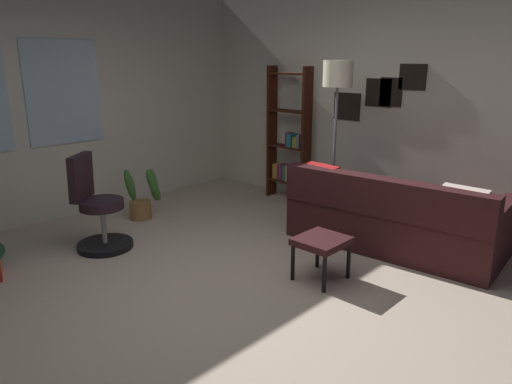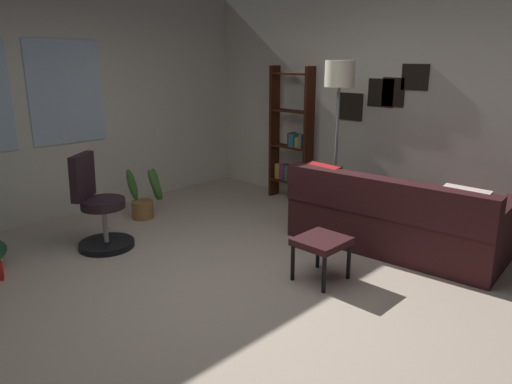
{
  "view_description": "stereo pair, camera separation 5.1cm",
  "coord_description": "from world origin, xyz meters",
  "px_view_note": "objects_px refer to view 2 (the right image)",
  "views": [
    {
      "loc": [
        -2.45,
        -2.65,
        1.91
      ],
      "look_at": [
        0.41,
        0.06,
        0.78
      ],
      "focal_mm": 33.47,
      "sensor_mm": 36.0,
      "label": 1
    },
    {
      "loc": [
        -2.42,
        -2.69,
        1.91
      ],
      "look_at": [
        0.41,
        0.06,
        0.78
      ],
      "focal_mm": 33.47,
      "sensor_mm": 36.0,
      "label": 2
    }
  ],
  "objects_px": {
    "footstool": "(322,244)",
    "potted_plant": "(145,198)",
    "bookshelf": "(292,143)",
    "floor_lamp": "(339,89)",
    "couch": "(412,219)",
    "office_chair": "(99,212)"
  },
  "relations": [
    {
      "from": "footstool",
      "to": "floor_lamp",
      "type": "bearing_deg",
      "value": 31.0
    },
    {
      "from": "floor_lamp",
      "to": "potted_plant",
      "type": "relative_size",
      "value": 2.93
    },
    {
      "from": "footstool",
      "to": "office_chair",
      "type": "distance_m",
      "value": 2.3
    },
    {
      "from": "bookshelf",
      "to": "potted_plant",
      "type": "distance_m",
      "value": 2.07
    },
    {
      "from": "office_chair",
      "to": "floor_lamp",
      "type": "distance_m",
      "value": 2.86
    },
    {
      "from": "footstool",
      "to": "office_chair",
      "type": "relative_size",
      "value": 0.43
    },
    {
      "from": "couch",
      "to": "potted_plant",
      "type": "distance_m",
      "value": 3.09
    },
    {
      "from": "bookshelf",
      "to": "potted_plant",
      "type": "relative_size",
      "value": 2.81
    },
    {
      "from": "office_chair",
      "to": "floor_lamp",
      "type": "xyz_separation_m",
      "value": [
        2.24,
        -1.32,
        1.18
      ]
    },
    {
      "from": "office_chair",
      "to": "bookshelf",
      "type": "relative_size",
      "value": 0.55
    },
    {
      "from": "footstool",
      "to": "floor_lamp",
      "type": "xyz_separation_m",
      "value": [
        1.26,
        0.76,
        1.24
      ]
    },
    {
      "from": "office_chair",
      "to": "floor_lamp",
      "type": "bearing_deg",
      "value": -30.49
    },
    {
      "from": "couch",
      "to": "bookshelf",
      "type": "distance_m",
      "value": 2.1
    },
    {
      "from": "footstool",
      "to": "potted_plant",
      "type": "bearing_deg",
      "value": 92.99
    },
    {
      "from": "bookshelf",
      "to": "potted_plant",
      "type": "bearing_deg",
      "value": 157.81
    },
    {
      "from": "bookshelf",
      "to": "floor_lamp",
      "type": "relative_size",
      "value": 0.96
    },
    {
      "from": "floor_lamp",
      "to": "couch",
      "type": "bearing_deg",
      "value": -88.31
    },
    {
      "from": "footstool",
      "to": "bookshelf",
      "type": "height_order",
      "value": "bookshelf"
    },
    {
      "from": "footstool",
      "to": "floor_lamp",
      "type": "height_order",
      "value": "floor_lamp"
    },
    {
      "from": "bookshelf",
      "to": "floor_lamp",
      "type": "bearing_deg",
      "value": -113.65
    },
    {
      "from": "couch",
      "to": "footstool",
      "type": "xyz_separation_m",
      "value": [
        -1.29,
        0.2,
        0.05
      ]
    },
    {
      "from": "couch",
      "to": "potted_plant",
      "type": "xyz_separation_m",
      "value": [
        -1.43,
        2.75,
        -0.04
      ]
    }
  ]
}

